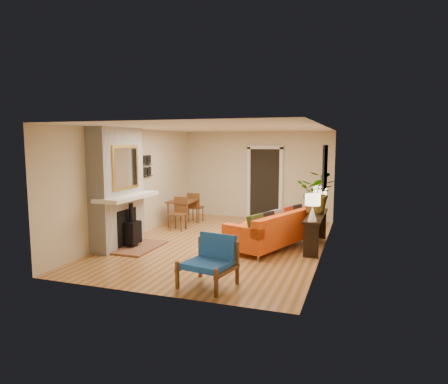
{
  "coord_description": "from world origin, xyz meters",
  "views": [
    {
      "loc": [
        2.94,
        -8.37,
        2.29
      ],
      "look_at": [
        0.0,
        0.2,
        1.15
      ],
      "focal_mm": 32.0,
      "sensor_mm": 36.0,
      "label": 1
    }
  ],
  "objects_px": {
    "ottoman": "(259,230)",
    "lamp_far": "(320,195)",
    "houseplant": "(317,192)",
    "sofa": "(273,230)",
    "blue_chair": "(211,258)",
    "dining_table": "(185,205)",
    "lamp_near": "(313,204)",
    "console_table": "(316,221)"
  },
  "relations": [
    {
      "from": "lamp_near",
      "to": "houseplant",
      "type": "xyz_separation_m",
      "value": [
        -0.01,
        0.99,
        0.13
      ]
    },
    {
      "from": "blue_chair",
      "to": "ottoman",
      "type": "bearing_deg",
      "value": 90.04
    },
    {
      "from": "ottoman",
      "to": "console_table",
      "type": "distance_m",
      "value": 1.42
    },
    {
      "from": "blue_chair",
      "to": "lamp_near",
      "type": "bearing_deg",
      "value": 57.58
    },
    {
      "from": "blue_chair",
      "to": "lamp_far",
      "type": "bearing_deg",
      "value": 69.46
    },
    {
      "from": "lamp_near",
      "to": "ottoman",
      "type": "bearing_deg",
      "value": 142.39
    },
    {
      "from": "console_table",
      "to": "lamp_far",
      "type": "distance_m",
      "value": 0.86
    },
    {
      "from": "sofa",
      "to": "lamp_far",
      "type": "distance_m",
      "value": 1.51
    },
    {
      "from": "console_table",
      "to": "lamp_near",
      "type": "bearing_deg",
      "value": -90.0
    },
    {
      "from": "dining_table",
      "to": "lamp_far",
      "type": "relative_size",
      "value": 2.92
    },
    {
      "from": "lamp_near",
      "to": "houseplant",
      "type": "height_order",
      "value": "houseplant"
    },
    {
      "from": "lamp_near",
      "to": "lamp_far",
      "type": "xyz_separation_m",
      "value": [
        0.0,
        1.47,
        0.0
      ]
    },
    {
      "from": "lamp_near",
      "to": "houseplant",
      "type": "relative_size",
      "value": 0.58
    },
    {
      "from": "blue_chair",
      "to": "console_table",
      "type": "xyz_separation_m",
      "value": [
        1.34,
        2.88,
        0.14
      ]
    },
    {
      "from": "sofa",
      "to": "houseplant",
      "type": "xyz_separation_m",
      "value": [
        0.87,
        0.54,
        0.81
      ]
    },
    {
      "from": "blue_chair",
      "to": "lamp_near",
      "type": "relative_size",
      "value": 1.66
    },
    {
      "from": "console_table",
      "to": "ottoman",
      "type": "bearing_deg",
      "value": 168.32
    },
    {
      "from": "dining_table",
      "to": "console_table",
      "type": "bearing_deg",
      "value": -17.9
    },
    {
      "from": "lamp_near",
      "to": "lamp_far",
      "type": "height_order",
      "value": "same"
    },
    {
      "from": "console_table",
      "to": "lamp_near",
      "type": "xyz_separation_m",
      "value": [
        0.0,
        -0.76,
        0.49
      ]
    },
    {
      "from": "houseplant",
      "to": "blue_chair",
      "type": "bearing_deg",
      "value": -113.27
    },
    {
      "from": "console_table",
      "to": "lamp_far",
      "type": "xyz_separation_m",
      "value": [
        0.0,
        0.71,
        0.49
      ]
    },
    {
      "from": "ottoman",
      "to": "sofa",
      "type": "bearing_deg",
      "value": -51.62
    },
    {
      "from": "sofa",
      "to": "console_table",
      "type": "bearing_deg",
      "value": 19.66
    },
    {
      "from": "ottoman",
      "to": "lamp_far",
      "type": "relative_size",
      "value": 1.44
    },
    {
      "from": "blue_chair",
      "to": "dining_table",
      "type": "xyz_separation_m",
      "value": [
        -2.31,
        4.06,
        0.13
      ]
    },
    {
      "from": "sofa",
      "to": "houseplant",
      "type": "distance_m",
      "value": 1.31
    },
    {
      "from": "ottoman",
      "to": "houseplant",
      "type": "xyz_separation_m",
      "value": [
        1.34,
        -0.05,
        0.96
      ]
    },
    {
      "from": "ottoman",
      "to": "blue_chair",
      "type": "height_order",
      "value": "blue_chair"
    },
    {
      "from": "houseplant",
      "to": "ottoman",
      "type": "bearing_deg",
      "value": 177.8
    },
    {
      "from": "blue_chair",
      "to": "console_table",
      "type": "distance_m",
      "value": 3.18
    },
    {
      "from": "ottoman",
      "to": "lamp_far",
      "type": "xyz_separation_m",
      "value": [
        1.35,
        0.43,
        0.84
      ]
    },
    {
      "from": "ottoman",
      "to": "dining_table",
      "type": "xyz_separation_m",
      "value": [
        -2.3,
        0.9,
        0.33
      ]
    },
    {
      "from": "houseplant",
      "to": "sofa",
      "type": "bearing_deg",
      "value": -148.07
    },
    {
      "from": "sofa",
      "to": "console_table",
      "type": "xyz_separation_m",
      "value": [
        0.88,
        0.31,
        0.2
      ]
    },
    {
      "from": "blue_chair",
      "to": "console_table",
      "type": "height_order",
      "value": "blue_chair"
    },
    {
      "from": "blue_chair",
      "to": "dining_table",
      "type": "distance_m",
      "value": 4.67
    },
    {
      "from": "lamp_far",
      "to": "houseplant",
      "type": "height_order",
      "value": "houseplant"
    },
    {
      "from": "sofa",
      "to": "console_table",
      "type": "height_order",
      "value": "sofa"
    },
    {
      "from": "sofa",
      "to": "console_table",
      "type": "relative_size",
      "value": 1.28
    },
    {
      "from": "blue_chair",
      "to": "lamp_far",
      "type": "height_order",
      "value": "lamp_far"
    },
    {
      "from": "lamp_near",
      "to": "sofa",
      "type": "bearing_deg",
      "value": 153.1
    }
  ]
}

